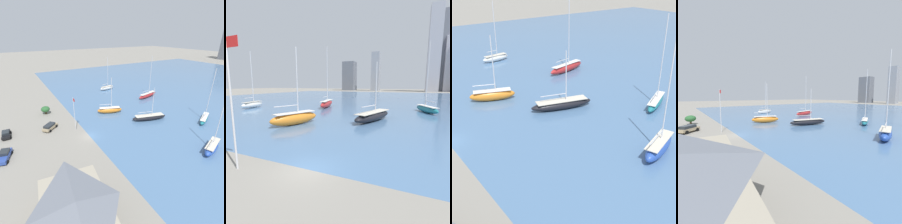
% 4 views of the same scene
% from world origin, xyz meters
% --- Properties ---
extents(ground_plane, '(500.00, 500.00, 0.00)m').
position_xyz_m(ground_plane, '(0.00, 0.00, 0.00)').
color(ground_plane, gray).
extents(harbor_water, '(180.00, 140.00, 0.00)m').
position_xyz_m(harbor_water, '(0.00, 70.00, 0.00)').
color(harbor_water, '#4C7099').
rests_on(harbor_water, ground_plane).
extents(flag_pole, '(1.24, 0.14, 9.48)m').
position_xyz_m(flag_pole, '(-4.77, -2.00, 5.21)').
color(flag_pole, silver).
rests_on(flag_pole, ground_plane).
extents(sailboat_white, '(2.69, 7.45, 14.78)m').
position_xyz_m(sailboat_white, '(-33.28, 23.47, 0.99)').
color(sailboat_white, white).
rests_on(sailboat_white, harbor_water).
extents(sailboat_red, '(4.12, 10.88, 16.43)m').
position_xyz_m(sailboat_red, '(-15.46, 32.75, 1.08)').
color(sailboat_red, '#B72828').
rests_on(sailboat_red, harbor_water).
extents(sailboat_black, '(5.31, 11.03, 10.02)m').
position_xyz_m(sailboat_black, '(0.46, 19.51, 0.86)').
color(sailboat_black, black).
rests_on(sailboat_black, harbor_water).
extents(sailboat_teal, '(5.27, 8.85, 15.56)m').
position_xyz_m(sailboat_teal, '(9.47, 33.33, 0.92)').
color(sailboat_teal, '#1E757F').
rests_on(sailboat_teal, harbor_water).
extents(sailboat_orange, '(4.79, 8.30, 11.78)m').
position_xyz_m(sailboat_orange, '(-10.07, 11.65, 1.06)').
color(sailboat_orange, orange).
rests_on(sailboat_orange, harbor_water).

